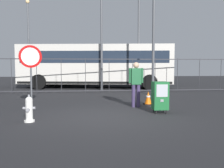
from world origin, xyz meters
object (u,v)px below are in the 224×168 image
Objects in this scene: fire_hydrant at (29,109)px; newspaper_box_primary at (160,96)px; street_light_near_left at (139,28)px; street_light_far_right at (102,15)px; bus_far at (106,64)px; street_light_far_left at (28,36)px; stop_sign at (31,64)px; street_light_near_right at (154,15)px; bus_near at (96,64)px; traffic_cone at (148,98)px; pedestrian at (136,82)px.

newspaper_box_primary is (3.93, 0.87, 0.22)m from fire_hydrant.
street_light_near_left is 0.87× the size of street_light_far_right.
street_light_far_right is (-0.72, -5.62, 3.05)m from bus_far.
bus_far is (-0.73, 13.37, 1.14)m from newspaper_box_primary.
street_light_far_left reaches higher than bus_far.
stop_sign is at bearing 100.94° from fire_hydrant.
street_light_near_left reaches higher than fire_hydrant.
street_light_near_right is at bearing -44.10° from street_light_far_left.
street_light_far_left is at bearing 103.39° from fire_hydrant.
bus_far is (3.52, 12.52, 0.11)m from stop_sign.
street_light_near_left reaches higher than bus_near.
stop_sign reaches higher than newspaper_box_primary.
newspaper_box_primary is 1.92× the size of traffic_cone.
street_light_far_right is (2.47, 8.62, 4.41)m from fire_hydrant.
stop_sign is 1.34× the size of pedestrian.
pedestrian is 0.16× the size of bus_near.
street_light_far_right is at bearing 104.06° from traffic_cone.
traffic_cone is (0.61, 0.53, -0.69)m from pedestrian.
pedestrian is 0.24× the size of street_light_far_left.
street_light_far_left reaches higher than bus_near.
stop_sign is at bearing 168.71° from newspaper_box_primary.
street_light_far_right is at bearing -105.21° from bus_far.
pedestrian is at bearing -138.79° from traffic_cone.
street_light_near_right is at bearing -85.88° from bus_far.
street_light_far_right is at bearing 74.02° from fire_hydrant.
street_light_far_right is (2.80, 6.90, 3.16)m from stop_sign.
street_light_near_right is at bearing 77.21° from newspaper_box_primary.
newspaper_box_primary is 0.12× the size of street_light_far_right.
street_light_far_left reaches higher than traffic_cone.
street_light_near_left is at bearing 62.49° from fire_hydrant.
street_light_far_left is (-2.92, 11.96, 2.43)m from stop_sign.
bus_far is at bearing 93.14° from newspaper_box_primary.
pedestrian is 8.61m from street_light_near_left.
newspaper_box_primary is 4.46m from stop_sign.
bus_far is 9.11m from street_light_near_right.
fire_hydrant is 3.99m from pedestrian.
street_light_near_right is at bearing 48.46° from fire_hydrant.
street_light_near_right is (1.04, 3.07, 3.93)m from traffic_cone.
newspaper_box_primary is at bearing 12.45° from fire_hydrant.
newspaper_box_primary is at bearing -102.79° from street_light_near_right.
street_light_near_right is at bearing -91.55° from street_light_near_left.
bus_near is (-1.84, 7.70, 1.45)m from traffic_cone.
newspaper_box_primary is at bearing -79.36° from street_light_far_right.
traffic_cone is at bearing 33.07° from fire_hydrant.
street_light_near_left is at bearing -74.10° from bus_far.
traffic_cone is at bearing -108.64° from street_light_near_right.
street_light_far_right is at bearing -155.28° from street_light_near_left.
pedestrian is at bearing -114.53° from street_light_near_right.
street_light_far_right is at bearing 97.83° from pedestrian.
bus_near is at bearing -112.90° from bus_far.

